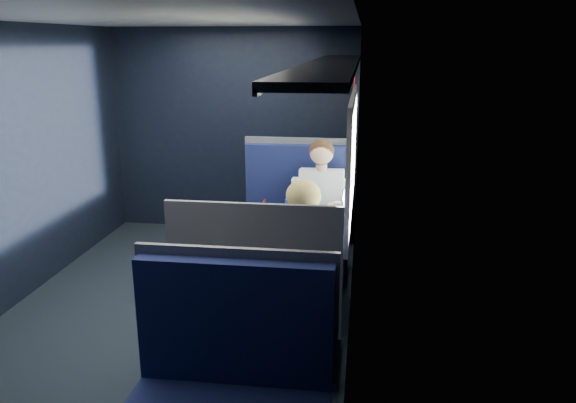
# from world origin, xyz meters

# --- Properties ---
(ground) EXTENTS (2.80, 4.20, 0.01)m
(ground) POSITION_xyz_m (0.00, 0.00, -0.01)
(ground) COLOR black
(room_shell) EXTENTS (3.00, 4.40, 2.40)m
(room_shell) POSITION_xyz_m (0.02, 0.00, 1.48)
(room_shell) COLOR black
(room_shell) RESTS_ON ground
(table) EXTENTS (0.62, 1.00, 0.74)m
(table) POSITION_xyz_m (1.03, 0.00, 0.66)
(table) COLOR #54565E
(table) RESTS_ON ground
(seat_bay_near) EXTENTS (1.04, 0.62, 1.26)m
(seat_bay_near) POSITION_xyz_m (0.84, 0.87, 0.42)
(seat_bay_near) COLOR #0D133D
(seat_bay_near) RESTS_ON ground
(seat_bay_far) EXTENTS (1.04, 0.62, 1.26)m
(seat_bay_far) POSITION_xyz_m (0.85, -0.87, 0.41)
(seat_bay_far) COLOR #0D133D
(seat_bay_far) RESTS_ON ground
(seat_row_front) EXTENTS (1.04, 0.51, 1.16)m
(seat_row_front) POSITION_xyz_m (0.85, 1.80, 0.41)
(seat_row_front) COLOR #0D133D
(seat_row_front) RESTS_ON ground
(man) EXTENTS (0.53, 0.56, 1.32)m
(man) POSITION_xyz_m (1.10, 0.70, 0.72)
(man) COLOR black
(man) RESTS_ON ground
(woman) EXTENTS (0.53, 0.56, 1.32)m
(woman) POSITION_xyz_m (1.10, -0.71, 0.73)
(woman) COLOR black
(woman) RESTS_ON ground
(papers) EXTENTS (0.65, 0.80, 0.01)m
(papers) POSITION_xyz_m (1.05, -0.12, 0.74)
(papers) COLOR white
(papers) RESTS_ON table
(laptop) EXTENTS (0.26, 0.33, 0.24)m
(laptop) POSITION_xyz_m (1.28, 0.16, 0.81)
(laptop) COLOR silver
(laptop) RESTS_ON table
(bottle_small) EXTENTS (0.06, 0.06, 0.22)m
(bottle_small) POSITION_xyz_m (1.33, 0.37, 0.84)
(bottle_small) COLOR silver
(bottle_small) RESTS_ON table
(cup) EXTENTS (0.07, 0.07, 0.09)m
(cup) POSITION_xyz_m (1.27, 0.44, 0.79)
(cup) COLOR white
(cup) RESTS_ON table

